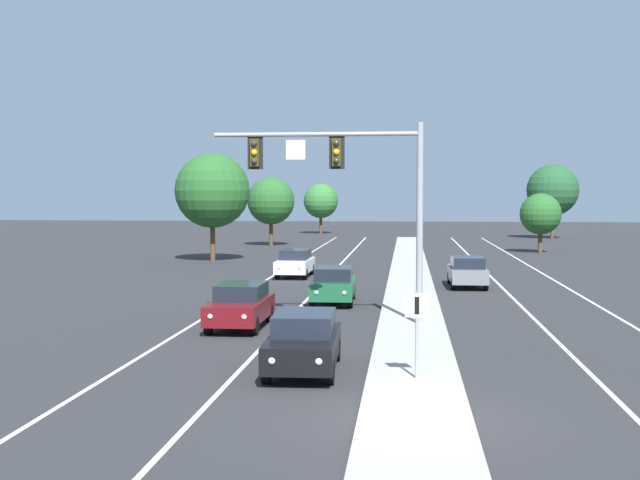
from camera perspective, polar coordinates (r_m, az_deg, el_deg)
ground_plane at (r=18.43m, az=6.51°, el=-11.95°), size 260.00×260.00×0.00m
median_island at (r=36.10m, az=6.23°, el=-4.38°), size 2.40×110.00×0.15m
lane_stripe_oncoming_center at (r=43.29m, az=-0.06°, el=-3.21°), size 0.14×100.00×0.01m
lane_stripe_receding_center at (r=43.34m, az=12.42°, el=-3.27°), size 0.14×100.00×0.01m
edge_stripe_left at (r=43.76m, az=-4.37°, el=-3.15°), size 0.14×100.00×0.01m
edge_stripe_right at (r=43.83m, az=16.71°, el=-3.26°), size 0.14×100.00×0.01m
overhead_signal_mast at (r=30.11m, az=2.21°, el=4.19°), size 7.58×0.44×7.20m
median_sign_post at (r=21.22m, az=6.63°, el=-5.56°), size 0.60×0.10×2.20m
car_oncoming_black at (r=22.72m, az=-1.12°, el=-6.92°), size 1.93×4.51×1.58m
car_oncoming_darkred at (r=30.17m, az=-5.44°, el=-4.44°), size 1.83×4.48×1.58m
car_oncoming_green at (r=36.76m, az=0.93°, el=-3.06°), size 1.92×4.51×1.58m
car_oncoming_white at (r=48.44m, az=-1.71°, el=-1.56°), size 1.87×4.49×1.58m
car_receding_grey at (r=43.73m, az=10.03°, el=-2.12°), size 1.86×4.49×1.58m
tree_far_left_b at (r=60.00m, az=-7.36°, el=3.36°), size 5.34×5.34×7.72m
tree_far_right_b at (r=93.31m, az=15.60°, el=3.30°), size 5.54×5.54×8.02m
tree_far_right_a at (r=70.37m, az=14.83°, el=1.73°), size 3.37×3.37×4.88m
tree_far_left_c at (r=101.61m, az=0.05°, el=2.68°), size 4.22×4.22×6.10m
tree_far_left_a at (r=77.71m, az=-3.37°, el=2.69°), size 4.43×4.43×6.40m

